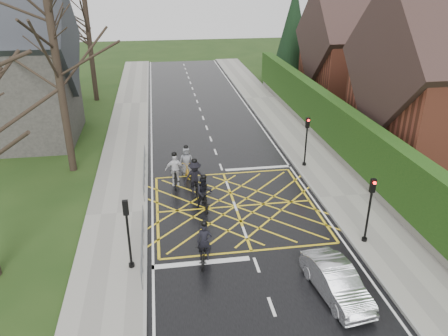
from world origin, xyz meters
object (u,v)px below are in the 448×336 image
object	(u,v)px
cyclist_rear	(205,248)
cyclist_front	(175,173)
car	(336,281)
cyclist_back	(204,196)
cyclist_lead	(187,165)
cyclist_mid	(195,181)

from	to	relation	value
cyclist_rear	cyclist_front	size ratio (longest dim) A/B	1.00
cyclist_rear	car	size ratio (longest dim) A/B	0.55
cyclist_back	cyclist_front	distance (m)	3.16
cyclist_back	cyclist_front	world-z (taller)	cyclist_front
cyclist_front	cyclist_rear	bearing A→B (deg)	-81.58
cyclist_lead	car	size ratio (longest dim) A/B	0.52
cyclist_front	car	distance (m)	11.51
cyclist_back	car	xyz separation A→B (m)	(4.11, -7.28, -0.11)
cyclist_rear	cyclist_front	xyz separation A→B (m)	(-0.84, 7.24, 0.14)
cyclist_rear	cyclist_lead	size ratio (longest dim) A/B	1.06
cyclist_mid	cyclist_lead	distance (m)	2.56
cyclist_mid	cyclist_front	size ratio (longest dim) A/B	1.08
cyclist_back	cyclist_front	bearing A→B (deg)	111.85
cyclist_rear	car	distance (m)	5.43
cyclist_lead	car	bearing A→B (deg)	-68.90
cyclist_rear	cyclist_mid	bearing A→B (deg)	100.81
cyclist_front	cyclist_lead	bearing A→B (deg)	62.95
cyclist_rear	cyclist_front	world-z (taller)	cyclist_front
cyclist_front	cyclist_mid	bearing A→B (deg)	-48.05
cyclist_back	car	world-z (taller)	cyclist_back
cyclist_mid	cyclist_lead	xyz separation A→B (m)	(-0.27, 2.55, -0.11)
cyclist_back	cyclist_lead	world-z (taller)	cyclist_back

